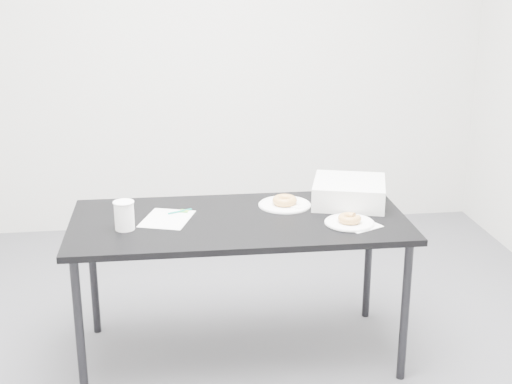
{
  "coord_description": "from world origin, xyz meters",
  "views": [
    {
      "loc": [
        -0.24,
        -2.85,
        1.83
      ],
      "look_at": [
        0.15,
        0.02,
        0.88
      ],
      "focal_mm": 50.0,
      "sensor_mm": 36.0,
      "label": 1
    }
  ],
  "objects": [
    {
      "name": "floor",
      "position": [
        0.0,
        0.0,
        0.0
      ],
      "size": [
        4.0,
        4.0,
        0.0
      ],
      "primitive_type": "plane",
      "color": "#505055",
      "rests_on": "ground"
    },
    {
      "name": "wall_back",
      "position": [
        0.0,
        2.0,
        1.35
      ],
      "size": [
        4.0,
        0.02,
        2.7
      ],
      "primitive_type": "cube",
      "color": "silver",
      "rests_on": "floor"
    },
    {
      "name": "table",
      "position": [
        0.09,
        0.19,
        0.65
      ],
      "size": [
        1.54,
        0.74,
        0.7
      ],
      "rotation": [
        0.0,
        0.0,
        -0.01
      ],
      "color": "black",
      "rests_on": "floor"
    },
    {
      "name": "scorecard",
      "position": [
        -0.24,
        0.23,
        0.7
      ],
      "size": [
        0.27,
        0.31,
        0.0
      ],
      "primitive_type": "cube",
      "rotation": [
        0.0,
        0.0,
        -0.33
      ],
      "color": "white",
      "rests_on": "table"
    },
    {
      "name": "logo_patch",
      "position": [
        -0.16,
        0.31,
        0.7
      ],
      "size": [
        0.05,
        0.05,
        0.0
      ],
      "primitive_type": "cube",
      "rotation": [
        0.0,
        0.0,
        -0.33
      ],
      "color": "green",
      "rests_on": "scorecard"
    },
    {
      "name": "pen",
      "position": [
        -0.18,
        0.3,
        0.71
      ],
      "size": [
        0.11,
        0.06,
        0.01
      ],
      "primitive_type": "cylinder",
      "rotation": [
        0.0,
        1.57,
        0.43
      ],
      "color": "#0B7E6D",
      "rests_on": "scorecard"
    },
    {
      "name": "napkin",
      "position": [
        0.61,
        0.03,
        0.7
      ],
      "size": [
        0.21,
        0.21,
        0.0
      ],
      "primitive_type": "cube",
      "rotation": [
        0.0,
        0.0,
        0.46
      ],
      "color": "white",
      "rests_on": "table"
    },
    {
      "name": "plate_near",
      "position": [
        0.57,
        0.05,
        0.71
      ],
      "size": [
        0.22,
        0.22,
        0.01
      ],
      "primitive_type": "cylinder",
      "color": "white",
      "rests_on": "napkin"
    },
    {
      "name": "donut_near",
      "position": [
        0.57,
        0.05,
        0.73
      ],
      "size": [
        0.13,
        0.13,
        0.03
      ],
      "primitive_type": "torus",
      "rotation": [
        0.0,
        0.0,
        0.32
      ],
      "color": "#BC883B",
      "rests_on": "plate_near"
    },
    {
      "name": "plate_far",
      "position": [
        0.33,
        0.34,
        0.7
      ],
      "size": [
        0.25,
        0.25,
        0.01
      ],
      "primitive_type": "cylinder",
      "color": "white",
      "rests_on": "table"
    },
    {
      "name": "donut_far",
      "position": [
        0.33,
        0.34,
        0.73
      ],
      "size": [
        0.14,
        0.14,
        0.04
      ],
      "primitive_type": "torus",
      "rotation": [
        0.0,
        0.0,
        -0.19
      ],
      "color": "#BC883B",
      "rests_on": "plate_far"
    },
    {
      "name": "coffee_cup",
      "position": [
        -0.42,
        0.12,
        0.76
      ],
      "size": [
        0.09,
        0.09,
        0.13
      ],
      "primitive_type": "cylinder",
      "color": "white",
      "rests_on": "table"
    },
    {
      "name": "cup_lid",
      "position": [
        0.39,
        0.31,
        0.71
      ],
      "size": [
        0.09,
        0.09,
        0.01
      ],
      "primitive_type": "cylinder",
      "color": "white",
      "rests_on": "table"
    },
    {
      "name": "bakery_box",
      "position": [
        0.64,
        0.33,
        0.76
      ],
      "size": [
        0.42,
        0.42,
        0.11
      ],
      "primitive_type": "cube",
      "rotation": [
        0.0,
        0.0,
        -0.29
      ],
      "color": "silver",
      "rests_on": "table"
    }
  ]
}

